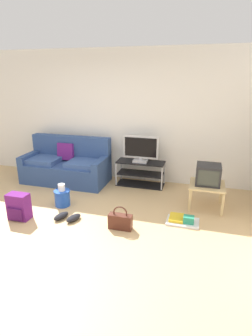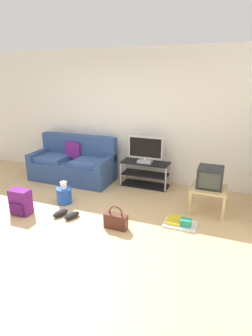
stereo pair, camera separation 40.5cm
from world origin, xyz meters
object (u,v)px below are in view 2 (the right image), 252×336
at_px(tv_stand, 145,174).
at_px(handbag, 116,221).
at_px(couch, 74,164).
at_px(sneakers_pair, 66,214).
at_px(side_table, 209,190).
at_px(backpack, 21,202).
at_px(flat_tv, 145,150).
at_px(cleaning_bucket, 64,194).
at_px(floor_tray, 180,223).
at_px(crt_tv, 210,177).

distance_m(tv_stand, handbag, 1.77).
distance_m(couch, sneakers_pair, 1.75).
xyz_separation_m(tv_stand, handbag, (0.10, -1.77, -0.13)).
distance_m(side_table, handbag, 1.64).
bearing_deg(backpack, handbag, -5.71).
relative_size(flat_tv, cleaning_bucket, 1.75).
relative_size(couch, tv_stand, 1.83).
height_order(flat_tv, sneakers_pair, flat_tv).
distance_m(handbag, sneakers_pair, 0.89).
distance_m(sneakers_pair, floor_tray, 1.81).
distance_m(tv_stand, flat_tv, 0.52).
relative_size(side_table, backpack, 1.37).
distance_m(flat_tv, side_table, 1.52).
bearing_deg(couch, handbag, -43.06).
bearing_deg(handbag, crt_tv, 42.33).
bearing_deg(sneakers_pair, cleaning_bucket, 125.78).
bearing_deg(backpack, flat_tv, 40.25).
xyz_separation_m(crt_tv, cleaning_bucket, (-2.41, -0.64, -0.43)).
bearing_deg(floor_tray, sneakers_pair, -166.92).
distance_m(backpack, floor_tray, 2.57).
height_order(flat_tv, cleaning_bucket, flat_tv).
distance_m(couch, backpack, 1.72).
distance_m(side_table, backpack, 3.10).
bearing_deg(backpack, cleaning_bucket, 43.94).
distance_m(backpack, handbag, 1.64).
bearing_deg(floor_tray, tv_stand, 126.31).
bearing_deg(crt_tv, sneakers_pair, -152.85).
xyz_separation_m(flat_tv, cleaning_bucket, (-1.10, -1.28, -0.60)).
bearing_deg(handbag, cleaning_bucket, 159.00).
bearing_deg(floor_tray, backpack, -166.88).
height_order(side_table, crt_tv, crt_tv).
bearing_deg(cleaning_bucket, couch, 113.28).
relative_size(couch, crt_tv, 4.45).
distance_m(backpack, cleaning_bucket, 0.75).
xyz_separation_m(cleaning_bucket, floor_tray, (2.07, -0.03, -0.13)).
bearing_deg(cleaning_bucket, flat_tv, 49.52).
height_order(side_table, sneakers_pair, side_table).
bearing_deg(backpack, side_table, 12.59).
bearing_deg(tv_stand, crt_tv, -26.87).
distance_m(crt_tv, sneakers_pair, 2.42).
height_order(couch, crt_tv, couch).
relative_size(couch, backpack, 4.20).
xyz_separation_m(couch, floor_tray, (2.55, -1.13, -0.30)).
bearing_deg(flat_tv, handbag, -86.58).
distance_m(flat_tv, backpack, 2.49).
bearing_deg(couch, floor_tray, -23.91).
relative_size(tv_stand, flat_tv, 1.38).
bearing_deg(side_table, backpack, -156.52).
bearing_deg(flat_tv, cleaning_bucket, -130.48).
bearing_deg(sneakers_pair, backpack, -166.80).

